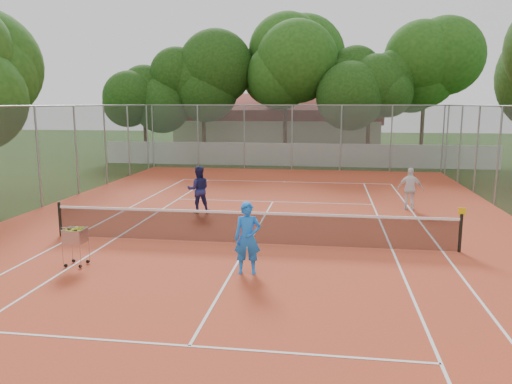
# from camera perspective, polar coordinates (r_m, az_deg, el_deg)

# --- Properties ---
(ground) EXTENTS (120.00, 120.00, 0.00)m
(ground) POSITION_cam_1_polar(r_m,az_deg,el_deg) (14.80, -0.84, -5.97)
(ground) COLOR #18350E
(ground) RESTS_ON ground
(court_pad) EXTENTS (18.00, 34.00, 0.02)m
(court_pad) POSITION_cam_1_polar(r_m,az_deg,el_deg) (14.79, -0.84, -5.93)
(court_pad) COLOR #BC4224
(court_pad) RESTS_ON ground
(court_lines) EXTENTS (10.98, 23.78, 0.01)m
(court_lines) POSITION_cam_1_polar(r_m,az_deg,el_deg) (14.79, -0.84, -5.89)
(court_lines) COLOR white
(court_lines) RESTS_ON court_pad
(tennis_net) EXTENTS (11.88, 0.10, 0.98)m
(tennis_net) POSITION_cam_1_polar(r_m,az_deg,el_deg) (14.66, -0.85, -4.06)
(tennis_net) COLOR black
(tennis_net) RESTS_ON court_pad
(perimeter_fence) EXTENTS (18.00, 34.00, 4.00)m
(perimeter_fence) POSITION_cam_1_polar(r_m,az_deg,el_deg) (14.37, -0.86, 1.71)
(perimeter_fence) COLOR slate
(perimeter_fence) RESTS_ON ground
(boundary_wall) EXTENTS (26.00, 0.30, 1.50)m
(boundary_wall) POSITION_cam_1_polar(r_m,az_deg,el_deg) (33.29, 4.35, 4.28)
(boundary_wall) COLOR white
(boundary_wall) RESTS_ON ground
(clubhouse) EXTENTS (16.40, 9.00, 4.40)m
(clubhouse) POSITION_cam_1_polar(r_m,az_deg,el_deg) (43.29, 2.64, 7.55)
(clubhouse) COLOR beige
(clubhouse) RESTS_ON ground
(tropical_trees) EXTENTS (29.00, 19.00, 10.00)m
(tropical_trees) POSITION_cam_1_polar(r_m,az_deg,el_deg) (36.12, 4.78, 11.47)
(tropical_trees) COLOR black
(tropical_trees) RESTS_ON ground
(player_near) EXTENTS (0.69, 0.49, 1.76)m
(player_near) POSITION_cam_1_polar(r_m,az_deg,el_deg) (12.04, -0.98, -5.29)
(player_near) COLOR blue
(player_near) RESTS_ON court_pad
(player_far_left) EXTENTS (1.01, 0.89, 1.75)m
(player_far_left) POSITION_cam_1_polar(r_m,az_deg,el_deg) (18.92, -6.59, 0.29)
(player_far_left) COLOR navy
(player_far_left) RESTS_ON court_pad
(player_far_right) EXTENTS (1.01, 0.55, 1.64)m
(player_far_right) POSITION_cam_1_polar(r_m,az_deg,el_deg) (20.15, 17.22, 0.34)
(player_far_right) COLOR white
(player_far_right) RESTS_ON court_pad
(ball_hopper) EXTENTS (0.64, 0.64, 1.06)m
(ball_hopper) POSITION_cam_1_polar(r_m,az_deg,el_deg) (13.47, -19.90, -5.78)
(ball_hopper) COLOR #ABACB2
(ball_hopper) RESTS_ON court_pad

